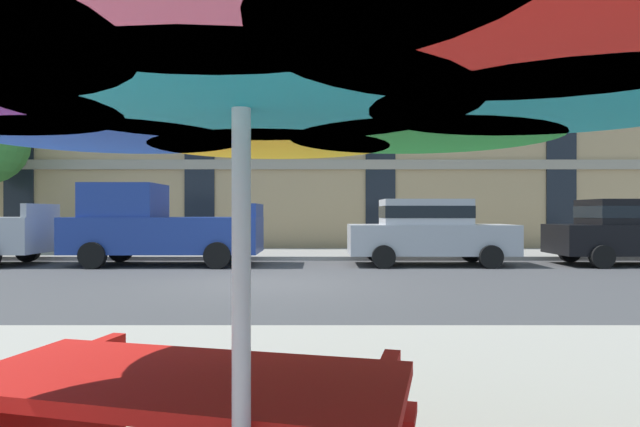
{
  "coord_description": "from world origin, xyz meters",
  "views": [
    {
      "loc": [
        1.11,
        -10.65,
        1.43
      ],
      "look_at": [
        1.07,
        3.2,
        1.4
      ],
      "focal_mm": 29.8,
      "sensor_mm": 36.0,
      "label": 1
    }
  ],
  "objects_px": {
    "pickup_blue": "(159,227)",
    "patio_umbrella": "(243,43)",
    "sedan_silver": "(430,230)",
    "sedan_black": "(635,230)"
  },
  "relations": [
    {
      "from": "sedan_silver",
      "to": "patio_umbrella",
      "type": "relative_size",
      "value": 1.39
    },
    {
      "from": "patio_umbrella",
      "to": "sedan_black",
      "type": "bearing_deg",
      "value": 55.48
    },
    {
      "from": "pickup_blue",
      "to": "sedan_silver",
      "type": "distance_m",
      "value": 7.35
    },
    {
      "from": "pickup_blue",
      "to": "patio_umbrella",
      "type": "distance_m",
      "value": 13.4
    },
    {
      "from": "pickup_blue",
      "to": "sedan_black",
      "type": "relative_size",
      "value": 1.16
    },
    {
      "from": "sedan_silver",
      "to": "patio_umbrella",
      "type": "distance_m",
      "value": 13.13
    },
    {
      "from": "sedan_black",
      "to": "patio_umbrella",
      "type": "xyz_separation_m",
      "value": [
        -8.73,
        -12.7,
        1.01
      ]
    },
    {
      "from": "pickup_blue",
      "to": "sedan_silver",
      "type": "xyz_separation_m",
      "value": [
        7.35,
        -0.0,
        -0.08
      ]
    },
    {
      "from": "pickup_blue",
      "to": "sedan_silver",
      "type": "height_order",
      "value": "pickup_blue"
    },
    {
      "from": "sedan_silver",
      "to": "sedan_black",
      "type": "distance_m",
      "value": 5.56
    }
  ]
}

